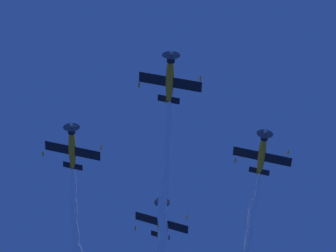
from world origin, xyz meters
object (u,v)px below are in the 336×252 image
object	(u,v)px
airplane_lead	(170,78)
airplane_left_wingman	(262,153)
airplane_slot_tail	(161,220)
airplane_right_wingman	(72,147)

from	to	relation	value
airplane_lead	airplane_left_wingman	xyz separation A→B (m)	(19.26, -6.20, 2.60)
airplane_lead	airplane_slot_tail	bearing A→B (deg)	30.62
airplane_left_wingman	airplane_right_wingman	world-z (taller)	airplane_right_wingman
airplane_lead	airplane_left_wingman	distance (m)	20.40
airplane_lead	airplane_left_wingman	size ratio (longest dim) A/B	1.01
airplane_lead	airplane_slot_tail	world-z (taller)	airplane_slot_tail
airplane_lead	airplane_right_wingman	world-z (taller)	airplane_right_wingman
airplane_lead	airplane_right_wingman	size ratio (longest dim) A/B	1.00
airplane_slot_tail	airplane_lead	bearing A→B (deg)	-149.38
airplane_slot_tail	airplane_left_wingman	bearing A→B (deg)	-99.58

